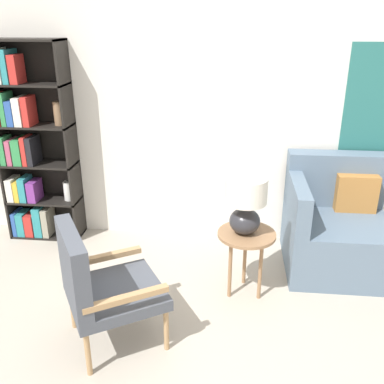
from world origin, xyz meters
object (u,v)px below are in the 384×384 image
(side_table, at_px, (246,241))
(table_lamp, at_px, (246,201))
(armchair, at_px, (97,282))
(couch, at_px, (381,229))
(bookshelf, at_px, (30,150))

(side_table, relative_size, table_lamp, 1.20)
(armchair, height_order, couch, couch)
(bookshelf, relative_size, side_table, 3.52)
(bookshelf, distance_m, side_table, 2.30)
(couch, distance_m, side_table, 1.33)
(side_table, height_order, table_lamp, table_lamp)
(armchair, distance_m, couch, 2.53)
(bookshelf, xyz_separation_m, side_table, (2.10, -0.82, -0.44))
(armchair, bearing_deg, couch, 29.54)
(bookshelf, bearing_deg, side_table, -21.22)
(couch, xyz_separation_m, table_lamp, (-1.23, -0.54, 0.45))
(side_table, bearing_deg, armchair, -144.74)
(armchair, bearing_deg, table_lamp, 35.91)
(couch, relative_size, side_table, 3.02)
(side_table, xyz_separation_m, table_lamp, (-0.02, 0.00, 0.34))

